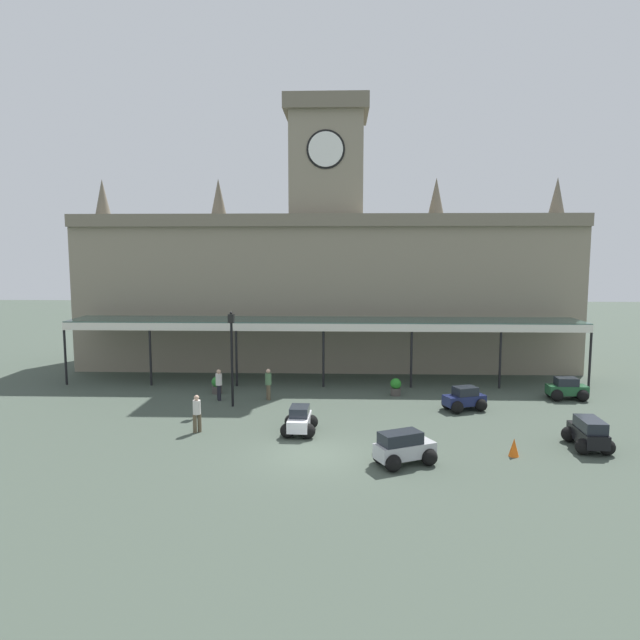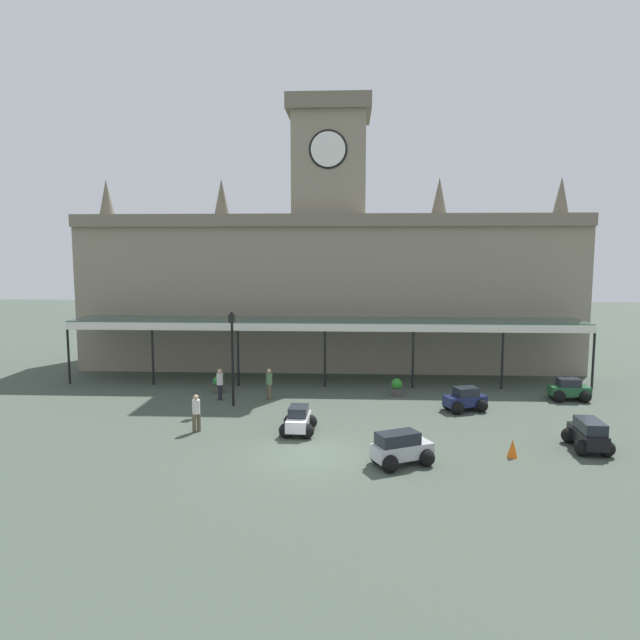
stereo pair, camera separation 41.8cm
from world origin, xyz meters
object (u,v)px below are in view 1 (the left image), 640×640
Objects in this scene: pedestrian_beside_cars at (268,383)px; pedestrian_near_entrance at (197,412)px; victorian_lamppost at (232,348)px; car_green_sedan at (567,390)px; planter_forecourt_centre at (396,387)px; car_white_sedan at (300,422)px; car_silver_estate at (404,450)px; car_navy_sedan at (464,400)px; traffic_cone at (514,447)px; planter_by_canopy at (217,385)px; pedestrian_crossing_forecourt at (219,383)px; car_black_estate at (588,435)px.

pedestrian_near_entrance is at bearing -112.97° from pedestrian_beside_cars.
victorian_lamppost is at bearing -139.87° from pedestrian_beside_cars.
victorian_lamppost reaches higher than car_green_sedan.
car_white_sedan is at bearing -125.26° from planter_forecourt_centre.
car_navy_sedan is (3.83, 7.56, -0.06)m from car_silver_estate.
car_green_sedan is 10.39m from traffic_cone.
car_green_sedan is 16.02m from pedestrian_beside_cars.
traffic_cone is at bearing -34.81° from planter_by_canopy.
pedestrian_beside_cars is at bearing 4.80° from pedestrian_crossing_forecourt.
pedestrian_beside_cars is (-2.08, 5.68, 0.41)m from car_white_sedan.
car_white_sedan is 8.90m from traffic_cone.
car_silver_estate is 14.01m from planter_by_canopy.
car_black_estate is 1.36× the size of pedestrian_near_entrance.
pedestrian_near_entrance is at bearing -84.98° from planter_by_canopy.
victorian_lamppost is 5.10× the size of planter_forecourt_centre.
victorian_lamppost is 5.10× the size of planter_by_canopy.
pedestrian_near_entrance is 1.74× the size of planter_forecourt_centre.
victorian_lamppost is 14.30m from traffic_cone.
car_navy_sedan is 6.56m from traffic_cone.
car_silver_estate is at bearing -116.88° from car_navy_sedan.
car_green_sedan is 19.50m from pedestrian_near_entrance.
planter_by_canopy is at bearing 95.02° from pedestrian_near_entrance.
car_white_sedan is 8.91m from car_navy_sedan.
car_navy_sedan is at bearing -158.52° from car_green_sedan.
car_green_sedan is at bearing -1.83° from planter_by_canopy.
car_navy_sedan is 1.33× the size of pedestrian_beside_cars.
car_white_sedan is at bearing -53.51° from planter_by_canopy.
planter_by_canopy is at bearing 167.32° from car_navy_sedan.
victorian_lamppost reaches higher than traffic_cone.
car_navy_sedan is 2.32× the size of planter_forecourt_centre.
planter_by_canopy is (-13.64, 9.48, 0.13)m from traffic_cone.
car_white_sedan is 6.07m from pedestrian_beside_cars.
victorian_lamppost reaches higher than pedestrian_near_entrance.
pedestrian_near_entrance reaches higher than car_silver_estate.
pedestrian_near_entrance reaches higher than traffic_cone.
car_black_estate is 15.62m from pedestrian_beside_cars.
victorian_lamppost is (-7.90, 7.86, 2.48)m from car_silver_estate.
pedestrian_near_entrance is (-12.49, -4.01, 0.41)m from car_navy_sedan.
car_black_estate is at bearing -26.64° from planter_by_canopy.
car_white_sedan reaches higher than planter_by_canopy.
car_silver_estate is 13.91m from car_green_sedan.
car_white_sedan is at bearing 172.49° from car_black_estate.
pedestrian_near_entrance is at bearing -99.97° from victorian_lamppost.
car_silver_estate reaches higher than traffic_cone.
car_green_sedan is 1.23× the size of pedestrian_near_entrance.
car_silver_estate is at bearing -44.89° from victorian_lamppost.
pedestrian_beside_cars is at bearing -22.08° from planter_by_canopy.
car_white_sedan is 0.43× the size of victorian_lamppost.
car_white_sedan is at bearing -49.33° from pedestrian_crossing_forecourt.
car_green_sedan is (13.93, 6.31, 0.00)m from car_white_sedan.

